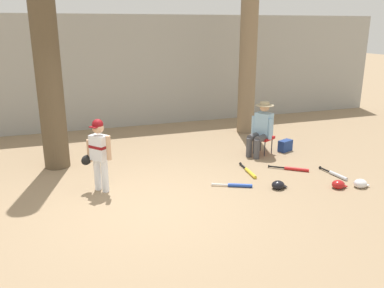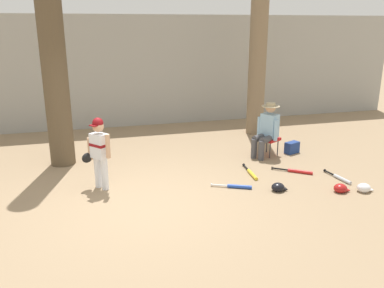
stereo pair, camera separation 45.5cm
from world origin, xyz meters
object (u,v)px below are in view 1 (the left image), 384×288
object	(u,v)px
handbag_beside_stool	(285,146)
batting_helmet_red	(338,185)
folding_stool	(263,138)
batting_helmet_white	(361,184)
bat_blue_youth	(237,185)
bat_aluminum_silver	(336,175)
young_ballplayer	(99,151)
bat_yellow_trainer	(249,172)
tree_behind_spectator	(249,31)
bat_red_barrel	(293,169)
seated_spectator	(261,127)
tree_near_player	(47,56)
batting_helmet_black	(278,185)

from	to	relation	value
handbag_beside_stool	batting_helmet_red	distance (m)	2.26
folding_stool	batting_helmet_white	bearing A→B (deg)	-73.10
bat_blue_youth	batting_helmet_white	distance (m)	2.24
bat_aluminum_silver	folding_stool	bearing A→B (deg)	110.63
young_ballplayer	bat_yellow_trainer	bearing A→B (deg)	-2.37
tree_behind_spectator	folding_stool	world-z (taller)	tree_behind_spectator
young_ballplayer	bat_red_barrel	bearing A→B (deg)	-3.83
bat_red_barrel	folding_stool	bearing A→B (deg)	92.54
bat_red_barrel	bat_blue_youth	distance (m)	1.51
young_ballplayer	folding_stool	bearing A→B (deg)	14.02
seated_spectator	bat_blue_youth	bearing A→B (deg)	-130.38
seated_spectator	young_ballplayer	bearing A→B (deg)	-166.36
bat_aluminum_silver	bat_blue_youth	size ratio (longest dim) A/B	1.05
tree_near_player	tree_behind_spectator	size ratio (longest dim) A/B	0.88
bat_blue_youth	handbag_beside_stool	bearing A→B (deg)	38.44
bat_yellow_trainer	folding_stool	bearing A→B (deg)	50.48
bat_yellow_trainer	young_ballplayer	bearing A→B (deg)	177.63
tree_behind_spectator	handbag_beside_stool	xyz separation A→B (m)	(0.09, -1.89, -2.54)
batting_helmet_red	seated_spectator	bearing A→B (deg)	100.11
batting_helmet_black	folding_stool	bearing A→B (deg)	68.98
young_ballplayer	seated_spectator	distance (m)	3.77
folding_stool	seated_spectator	distance (m)	0.29
bat_red_barrel	batting_helmet_red	bearing A→B (deg)	-76.52
bat_red_barrel	bat_aluminum_silver	distance (m)	0.82
tree_near_player	batting_helmet_red	size ratio (longest dim) A/B	18.50
young_ballplayer	batting_helmet_black	size ratio (longest dim) A/B	4.69
tree_behind_spectator	batting_helmet_red	size ratio (longest dim) A/B	21.11
tree_near_player	young_ballplayer	bearing A→B (deg)	-66.03
seated_spectator	bat_aluminum_silver	xyz separation A→B (m)	(0.74, -1.70, -0.61)
young_ballplayer	batting_helmet_red	xyz separation A→B (m)	(4.06, -1.31, -0.67)
seated_spectator	bat_aluminum_silver	bearing A→B (deg)	-66.36
bat_blue_youth	bat_red_barrel	bearing A→B (deg)	15.47
young_ballplayer	bat_yellow_trainer	world-z (taller)	young_ballplayer
young_ballplayer	seated_spectator	xyz separation A→B (m)	(3.66, 0.89, -0.10)
handbag_beside_stool	bat_blue_youth	distance (m)	2.55
bat_yellow_trainer	batting_helmet_black	size ratio (longest dim) A/B	2.94
batting_helmet_white	folding_stool	bearing A→B (deg)	106.90
bat_aluminum_silver	batting_helmet_black	xyz separation A→B (m)	(-1.39, -0.16, 0.04)
tree_behind_spectator	batting_helmet_black	size ratio (longest dim) A/B	21.24
tree_near_player	handbag_beside_stool	distance (m)	5.52
bat_yellow_trainer	batting_helmet_red	xyz separation A→B (m)	(1.18, -1.19, 0.04)
folding_stool	seated_spectator	xyz separation A→B (m)	(-0.09, -0.05, 0.28)
bat_yellow_trainer	batting_helmet_black	bearing A→B (deg)	-80.88
seated_spectator	bat_yellow_trainer	bearing A→B (deg)	-127.88
tree_near_player	batting_helmet_red	world-z (taller)	tree_near_player
seated_spectator	handbag_beside_stool	size ratio (longest dim) A/B	3.53
tree_behind_spectator	bat_blue_youth	size ratio (longest dim) A/B	8.52
folding_stool	bat_blue_youth	size ratio (longest dim) A/B	0.78
bat_yellow_trainer	batting_helmet_white	distance (m)	2.04
tree_behind_spectator	batting_helmet_red	world-z (taller)	tree_behind_spectator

